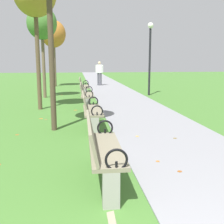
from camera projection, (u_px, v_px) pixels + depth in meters
paved_walkway at (107, 86)px, 18.71m from camera, size 2.43×44.00×0.02m
park_bench_2 at (102, 148)px, 3.88m from camera, size 0.50×1.61×0.90m
park_bench_3 at (91, 110)px, 6.89m from camera, size 0.48×1.60×0.90m
park_bench_4 at (86, 95)px, 9.98m from camera, size 0.54×1.62×0.90m
park_bench_5 at (84, 86)px, 13.20m from camera, size 0.51×1.61×0.90m
tree_3 at (42, 24)px, 12.28m from camera, size 1.32×1.32×4.07m
tree_4 at (53, 35)px, 17.92m from camera, size 1.59×1.59×4.27m
pedestrian_walking at (99, 72)px, 18.88m from camera, size 0.52×0.27×1.62m
lamp_post at (150, 48)px, 13.37m from camera, size 0.28×0.28×3.48m
scattered_leaves at (84, 132)px, 6.60m from camera, size 4.05×15.36×0.02m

